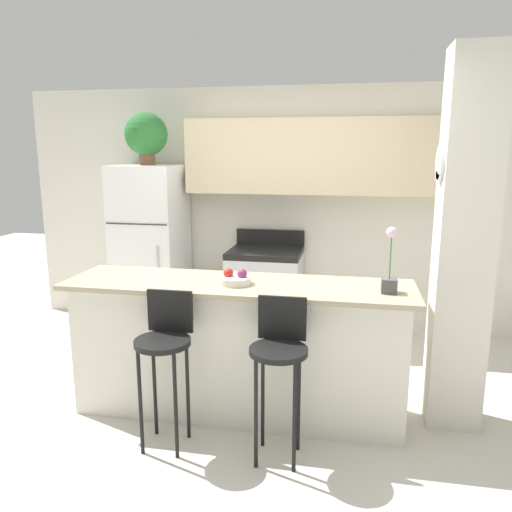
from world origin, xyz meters
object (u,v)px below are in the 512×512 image
Objects in this scene: refrigerator at (151,249)px; orchid_vase at (390,272)px; bar_stool_left at (165,345)px; fruit_bowl at (235,279)px; trash_bin at (196,321)px; stove_range at (265,292)px; potted_plant_on_fridge at (146,135)px; bar_stool_right at (279,354)px.

refrigerator reaches higher than orchid_vase.
bar_stool_left is 1.52m from orchid_vase.
trash_bin is (-0.74, 1.37, -0.83)m from fruit_bowl.
trash_bin is (-0.67, -0.28, -0.27)m from stove_range.
stove_range is 4.73× the size of fruit_bowl.
orchid_vase is 2.45m from trash_bin.
refrigerator is 2.07m from fruit_bowl.
bar_stool_right is at bearing -50.84° from potted_plant_on_fridge.
potted_plant_on_fridge reaches higher than bar_stool_right.
fruit_bowl is at bearing -51.24° from potted_plant_on_fridge.
bar_stool_left is at bearing -97.89° from stove_range.
potted_plant_on_fridge reaches higher than fruit_bowl.
refrigerator is 1.17m from potted_plant_on_fridge.
stove_range is at bearing 102.10° from bar_stool_right.
bar_stool_left is 0.66m from fruit_bowl.
refrigerator is 1.73× the size of bar_stool_left.
bar_stool_right is at bearing -58.31° from trash_bin.
bar_stool_right is at bearing -147.35° from orchid_vase.
potted_plant_on_fridge is at bearing 116.25° from refrigerator.
fruit_bowl is 0.60× the size of trash_bin.
fruit_bowl reaches higher than trash_bin.
fruit_bowl is (1.29, -1.61, -1.03)m from potted_plant_on_fridge.
refrigerator reaches higher than stove_range.
fruit_bowl is (-0.38, 0.44, 0.34)m from bar_stool_right.
potted_plant_on_fridge is 2.31m from fruit_bowl.
potted_plant_on_fridge reaches higher than stove_range.
potted_plant_on_fridge is at bearing 144.98° from orchid_vase.
refrigerator is at bearing -178.41° from stove_range.
trash_bin is (-1.12, 1.81, -0.50)m from bar_stool_right.
potted_plant_on_fridge reaches higher than bar_stool_left.
trash_bin is at bearing -23.54° from refrigerator.
stove_range is 1.74m from fruit_bowl.
refrigerator is 0.92m from trash_bin.
bar_stool_left is 2.64m from potted_plant_on_fridge.
bar_stool_left is 2.67× the size of trash_bin.
potted_plant_on_fridge is 1.38× the size of trash_bin.
trash_bin is (0.55, -0.24, -1.86)m from potted_plant_on_fridge.
bar_stool_left is 1.92m from trash_bin.
trash_bin is at bearing 118.37° from fruit_bowl.
stove_range is (1.23, 0.03, -0.42)m from refrigerator.
trash_bin is at bearing 141.93° from orchid_vase.
fruit_bowl is at bearing -61.63° from trash_bin.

